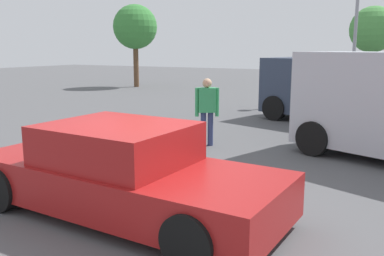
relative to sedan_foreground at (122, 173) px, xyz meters
name	(u,v)px	position (x,y,z in m)	size (l,w,h in m)	color
ground_plane	(147,210)	(0.22, 0.26, -0.59)	(80.00, 80.00, 0.00)	#515154
sedan_foreground	(122,173)	(0.00, 0.00, 0.00)	(4.66, 2.08, 1.28)	maroon
suv_dark	(340,88)	(1.41, 9.03, 0.50)	(4.99, 3.20, 2.00)	#2D384C
pedestrian	(207,106)	(-0.83, 4.33, 0.37)	(0.50, 0.41, 1.61)	navy
tree_back_center	(135,27)	(-11.51, 16.23, 2.93)	(2.60, 2.60, 4.85)	brown
tree_back_right	(373,30)	(0.63, 25.55, 2.88)	(2.97, 2.97, 4.99)	brown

